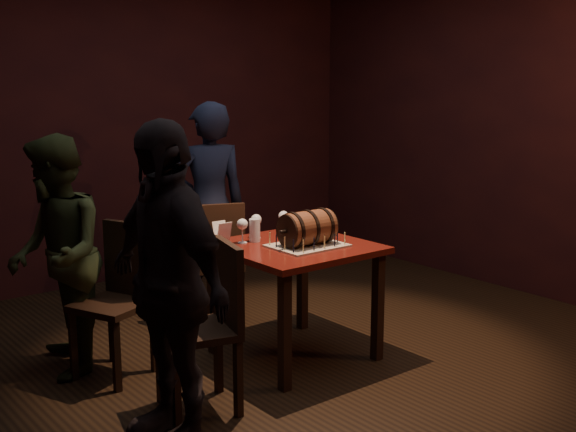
{
  "coord_description": "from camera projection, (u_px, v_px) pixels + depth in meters",
  "views": [
    {
      "loc": [
        -2.76,
        -3.41,
        1.8
      ],
      "look_at": [
        -0.01,
        0.05,
        0.95
      ],
      "focal_mm": 45.0,
      "sensor_mm": 36.0,
      "label": 1
    }
  ],
  "objects": [
    {
      "name": "menu_card",
      "position": [
        222.0,
        232.0,
        4.67
      ],
      "size": [
        0.1,
        0.05,
        0.13
      ],
      "primitive_type": null,
      "color": "white",
      "rests_on": "pub_table"
    },
    {
      "name": "barrel_cake",
      "position": [
        307.0,
        228.0,
        4.53
      ],
      "size": [
        0.39,
        0.23,
        0.23
      ],
      "color": "brown",
      "rests_on": "cake_board"
    },
    {
      "name": "chair_back",
      "position": [
        215.0,
        258.0,
        5.2
      ],
      "size": [
        0.52,
        0.52,
        0.93
      ],
      "color": "black",
      "rests_on": "ground"
    },
    {
      "name": "person_left_front",
      "position": [
        166.0,
        285.0,
        3.5
      ],
      "size": [
        0.42,
        0.96,
        1.62
      ],
      "primitive_type": "imported",
      "rotation": [
        0.0,
        0.0,
        -1.54
      ],
      "color": "black",
      "rests_on": "ground"
    },
    {
      "name": "pub_table",
      "position": [
        295.0,
        261.0,
        4.63
      ],
      "size": [
        0.9,
        0.9,
        0.75
      ],
      "color": "#460F0B",
      "rests_on": "ground"
    },
    {
      "name": "wine_glass_right",
      "position": [
        284.0,
        217.0,
        4.89
      ],
      "size": [
        0.07,
        0.07,
        0.16
      ],
      "color": "silver",
      "rests_on": "pub_table"
    },
    {
      "name": "room_shell",
      "position": [
        295.0,
        144.0,
        4.39
      ],
      "size": [
        5.04,
        5.04,
        2.8
      ],
      "color": "black",
      "rests_on": "ground"
    },
    {
      "name": "pint_of_ale",
      "position": [
        255.0,
        231.0,
        4.68
      ],
      "size": [
        0.07,
        0.07,
        0.15
      ],
      "color": "silver",
      "rests_on": "pub_table"
    },
    {
      "name": "wine_glass_mid",
      "position": [
        256.0,
        221.0,
        4.78
      ],
      "size": [
        0.07,
        0.07,
        0.16
      ],
      "color": "silver",
      "rests_on": "pub_table"
    },
    {
      "name": "chair_left_rear",
      "position": [
        121.0,
        290.0,
        4.4
      ],
      "size": [
        0.52,
        0.52,
        0.93
      ],
      "color": "black",
      "rests_on": "ground"
    },
    {
      "name": "person_left_rear",
      "position": [
        56.0,
        256.0,
        4.36
      ],
      "size": [
        0.74,
        0.85,
        1.47
      ],
      "primitive_type": "imported",
      "rotation": [
        0.0,
        0.0,
        -1.86
      ],
      "color": "#2F391C",
      "rests_on": "ground"
    },
    {
      "name": "chair_left_front",
      "position": [
        211.0,
        317.0,
        3.92
      ],
      "size": [
        0.49,
        0.49,
        0.93
      ],
      "color": "black",
      "rests_on": "ground"
    },
    {
      "name": "cake_board",
      "position": [
        307.0,
        246.0,
        4.56
      ],
      "size": [
        0.45,
        0.35,
        0.01
      ],
      "primitive_type": "cube",
      "color": "#AB9E8A",
      "rests_on": "pub_table"
    },
    {
      "name": "person_back",
      "position": [
        209.0,
        208.0,
        5.56
      ],
      "size": [
        0.68,
        0.54,
        1.63
      ],
      "primitive_type": "imported",
      "rotation": [
        0.0,
        0.0,
        2.86
      ],
      "color": "#191D32",
      "rests_on": "ground"
    },
    {
      "name": "wine_glass_left",
      "position": [
        242.0,
        225.0,
        4.63
      ],
      "size": [
        0.07,
        0.07,
        0.16
      ],
      "color": "silver",
      "rests_on": "pub_table"
    },
    {
      "name": "birthday_candles",
      "position": [
        307.0,
        238.0,
        4.55
      ],
      "size": [
        0.4,
        0.3,
        0.09
      ],
      "color": "#F7EB94",
      "rests_on": "cake_board"
    }
  ]
}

